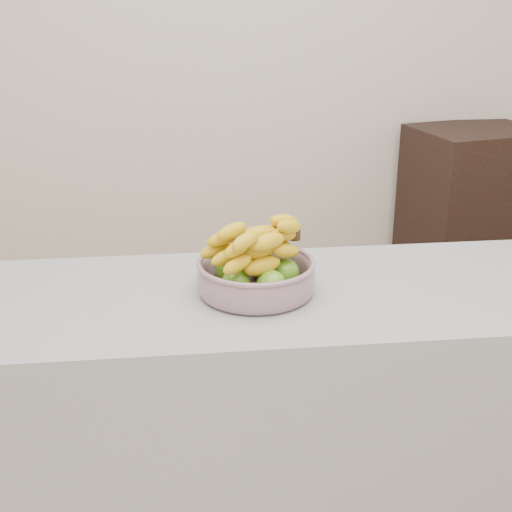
# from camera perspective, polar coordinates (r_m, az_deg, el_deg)

# --- Properties ---
(counter) EXTENTS (2.00, 0.60, 0.90)m
(counter) POSITION_cam_1_polar(r_m,az_deg,el_deg) (2.05, 2.58, -14.36)
(counter) COLOR #A4A5AD
(counter) RESTS_ON ground
(cabinet) EXTENTS (0.64, 0.56, 1.00)m
(cabinet) POSITION_cam_1_polar(r_m,az_deg,el_deg) (3.61, 16.52, 1.95)
(cabinet) COLOR black
(cabinet) RESTS_ON ground
(fruit_bowl) EXTENTS (0.30, 0.30, 0.18)m
(fruit_bowl) POSITION_cam_1_polar(r_m,az_deg,el_deg) (1.79, 0.01, -1.24)
(fruit_bowl) COLOR #95A2B3
(fruit_bowl) RESTS_ON counter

